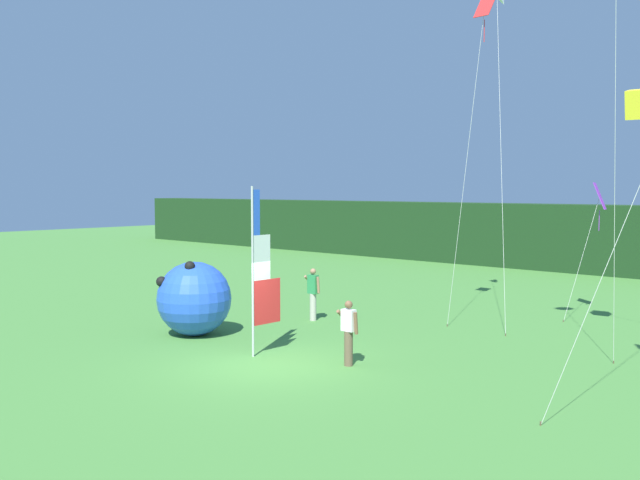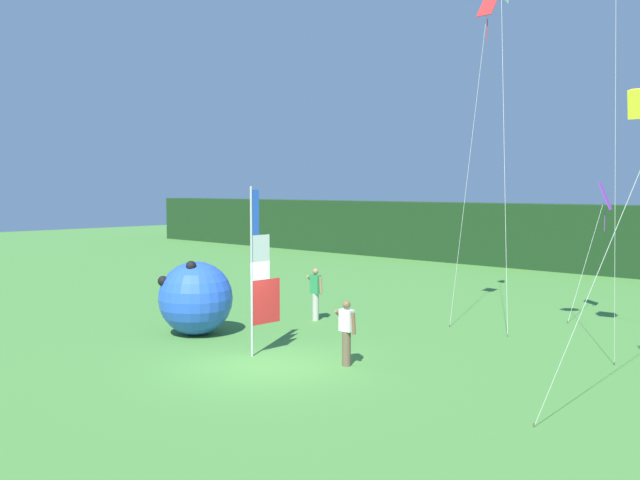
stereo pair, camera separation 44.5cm
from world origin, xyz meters
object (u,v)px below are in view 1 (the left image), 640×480
(kite_yellow_box_0, at_px, (638,105))
(kite_purple_diamond_4, at_px, (599,200))
(inflatable_balloon, at_px, (194,298))
(person_near_banner, at_px, (349,331))
(kite_red_diamond_3, at_px, (482,33))
(person_mid_field, at_px, (313,293))
(banner_flag, at_px, (261,275))

(kite_yellow_box_0, xyz_separation_m, kite_purple_diamond_4, (-2.52, 4.03, -2.68))
(inflatable_balloon, xyz_separation_m, kite_yellow_box_0, (10.27, 7.35, 5.61))
(person_near_banner, distance_m, kite_red_diamond_3, 11.00)
(person_near_banner, height_order, inflatable_balloon, inflatable_balloon)
(kite_purple_diamond_4, bearing_deg, kite_red_diamond_3, -119.72)
(kite_purple_diamond_4, bearing_deg, inflatable_balloon, -124.22)
(person_near_banner, xyz_separation_m, inflatable_balloon, (-5.81, -0.38, 0.25))
(person_mid_field, bearing_deg, kite_yellow_box_0, 18.88)
(inflatable_balloon, bearing_deg, kite_purple_diamond_4, 55.78)
(banner_flag, height_order, inflatable_balloon, banner_flag)
(inflatable_balloon, bearing_deg, person_near_banner, 3.72)
(person_near_banner, height_order, person_mid_field, person_mid_field)
(person_mid_field, relative_size, kite_purple_diamond_4, 0.38)
(person_near_banner, bearing_deg, banner_flag, -164.43)
(kite_red_diamond_3, bearing_deg, person_near_banner, -86.88)
(person_mid_field, bearing_deg, kite_purple_diamond_4, 46.89)
(person_mid_field, xyz_separation_m, kite_red_diamond_3, (4.42, 3.14, 8.45))
(kite_yellow_box_0, distance_m, kite_red_diamond_3, 5.52)
(person_mid_field, bearing_deg, inflatable_balloon, -103.53)
(banner_flag, bearing_deg, inflatable_balloon, 174.63)
(person_near_banner, relative_size, person_mid_field, 0.93)
(person_mid_field, bearing_deg, person_near_banner, -38.44)
(person_near_banner, bearing_deg, kite_yellow_box_0, 57.41)
(person_mid_field, relative_size, inflatable_balloon, 0.77)
(person_near_banner, bearing_deg, person_mid_field, 141.56)
(banner_flag, height_order, person_near_banner, banner_flag)
(kite_purple_diamond_4, bearing_deg, person_mid_field, -133.11)
(inflatable_balloon, height_order, kite_red_diamond_3, kite_red_diamond_3)
(banner_flag, relative_size, person_near_banner, 2.73)
(person_near_banner, xyz_separation_m, kite_red_diamond_3, (-0.38, 6.95, 8.51))
(kite_purple_diamond_4, bearing_deg, kite_yellow_box_0, -57.94)
(person_mid_field, bearing_deg, banner_flag, -62.73)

